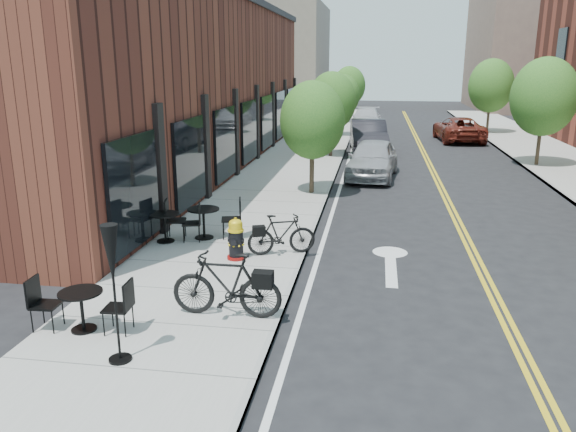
{
  "coord_description": "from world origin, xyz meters",
  "views": [
    {
      "loc": [
        1.55,
        -9.95,
        4.5
      ],
      "look_at": [
        -0.43,
        2.61,
        1.0
      ],
      "focal_mm": 35.0,
      "sensor_mm": 36.0,
      "label": 1
    }
  ],
  "objects_px": {
    "bicycle_right": "(282,234)",
    "parked_car_c": "(366,119)",
    "parked_car_a": "(373,159)",
    "patio_umbrella": "(112,265)",
    "bicycle_left": "(227,285)",
    "bistro_set_b": "(165,223)",
    "fire_hydrant": "(236,239)",
    "bistro_set_c": "(204,219)",
    "parked_car_b": "(368,136)",
    "parked_car_far": "(459,129)",
    "bistro_set_a": "(82,305)"
  },
  "relations": [
    {
      "from": "parked_car_a",
      "to": "bistro_set_c",
      "type": "bearing_deg",
      "value": -108.41
    },
    {
      "from": "parked_car_a",
      "to": "parked_car_far",
      "type": "xyz_separation_m",
      "value": [
        4.86,
        11.73,
        -0.06
      ]
    },
    {
      "from": "bicycle_left",
      "to": "bistro_set_c",
      "type": "xyz_separation_m",
      "value": [
        -1.77,
        4.37,
        -0.08
      ]
    },
    {
      "from": "fire_hydrant",
      "to": "parked_car_far",
      "type": "height_order",
      "value": "parked_car_far"
    },
    {
      "from": "bicycle_left",
      "to": "bistro_set_c",
      "type": "bearing_deg",
      "value": -157.6
    },
    {
      "from": "bistro_set_c",
      "to": "parked_car_a",
      "type": "relative_size",
      "value": 0.43
    },
    {
      "from": "bistro_set_a",
      "to": "parked_car_b",
      "type": "xyz_separation_m",
      "value": [
        4.34,
        21.28,
        0.24
      ]
    },
    {
      "from": "parked_car_a",
      "to": "bistro_set_a",
      "type": "bearing_deg",
      "value": -101.86
    },
    {
      "from": "bicycle_right",
      "to": "bistro_set_b",
      "type": "bearing_deg",
      "value": 60.39
    },
    {
      "from": "parked_car_a",
      "to": "patio_umbrella",
      "type": "bearing_deg",
      "value": -97.28
    },
    {
      "from": "bicycle_right",
      "to": "patio_umbrella",
      "type": "bearing_deg",
      "value": 142.17
    },
    {
      "from": "bicycle_left",
      "to": "bistro_set_c",
      "type": "relative_size",
      "value": 1.02
    },
    {
      "from": "fire_hydrant",
      "to": "patio_umbrella",
      "type": "relative_size",
      "value": 0.46
    },
    {
      "from": "bicycle_left",
      "to": "patio_umbrella",
      "type": "xyz_separation_m",
      "value": [
        -1.21,
        -1.76,
        0.94
      ]
    },
    {
      "from": "patio_umbrella",
      "to": "parked_car_far",
      "type": "distance_m",
      "value": 28.36
    },
    {
      "from": "fire_hydrant",
      "to": "parked_car_a",
      "type": "distance_m",
      "value": 11.0
    },
    {
      "from": "parked_car_c",
      "to": "patio_umbrella",
      "type": "bearing_deg",
      "value": -94.47
    },
    {
      "from": "bicycle_left",
      "to": "bistro_set_c",
      "type": "height_order",
      "value": "bicycle_left"
    },
    {
      "from": "fire_hydrant",
      "to": "parked_car_a",
      "type": "xyz_separation_m",
      "value": [
        2.96,
        10.59,
        0.18
      ]
    },
    {
      "from": "parked_car_a",
      "to": "bistro_set_b",
      "type": "bearing_deg",
      "value": -111.68
    },
    {
      "from": "fire_hydrant",
      "to": "bistro_set_c",
      "type": "height_order",
      "value": "bistro_set_c"
    },
    {
      "from": "bistro_set_b",
      "to": "patio_umbrella",
      "type": "distance_m",
      "value": 5.97
    },
    {
      "from": "bicycle_left",
      "to": "bistro_set_b",
      "type": "distance_m",
      "value": 4.75
    },
    {
      "from": "fire_hydrant",
      "to": "bicycle_right",
      "type": "height_order",
      "value": "fire_hydrant"
    },
    {
      "from": "parked_car_far",
      "to": "patio_umbrella",
      "type": "bearing_deg",
      "value": 68.13
    },
    {
      "from": "parked_car_b",
      "to": "parked_car_far",
      "type": "bearing_deg",
      "value": 38.65
    },
    {
      "from": "bicycle_left",
      "to": "bistro_set_b",
      "type": "height_order",
      "value": "bicycle_left"
    },
    {
      "from": "fire_hydrant",
      "to": "bicycle_right",
      "type": "distance_m",
      "value": 1.09
    },
    {
      "from": "bicycle_left",
      "to": "parked_car_a",
      "type": "relative_size",
      "value": 0.44
    },
    {
      "from": "parked_car_b",
      "to": "fire_hydrant",
      "type": "bearing_deg",
      "value": -103.76
    },
    {
      "from": "bistro_set_b",
      "to": "parked_car_far",
      "type": "relative_size",
      "value": 0.36
    },
    {
      "from": "patio_umbrella",
      "to": "parked_car_b",
      "type": "height_order",
      "value": "patio_umbrella"
    },
    {
      "from": "bistro_set_b",
      "to": "fire_hydrant",
      "type": "bearing_deg",
      "value": -41.62
    },
    {
      "from": "bistro_set_a",
      "to": "bistro_set_b",
      "type": "distance_m",
      "value": 4.86
    },
    {
      "from": "bicycle_left",
      "to": "parked_car_c",
      "type": "xyz_separation_m",
      "value": [
        1.76,
        30.57,
        0.0
      ]
    },
    {
      "from": "bicycle_right",
      "to": "parked_car_a",
      "type": "distance_m",
      "value": 10.31
    },
    {
      "from": "parked_car_c",
      "to": "parked_car_a",
      "type": "bearing_deg",
      "value": -87.12
    },
    {
      "from": "bistro_set_b",
      "to": "parked_car_c",
      "type": "relative_size",
      "value": 0.37
    },
    {
      "from": "fire_hydrant",
      "to": "parked_car_b",
      "type": "height_order",
      "value": "parked_car_b"
    },
    {
      "from": "bicycle_left",
      "to": "parked_car_far",
      "type": "xyz_separation_m",
      "value": [
        7.25,
        25.3,
        -0.01
      ]
    },
    {
      "from": "bicycle_right",
      "to": "parked_car_c",
      "type": "relative_size",
      "value": 0.33
    },
    {
      "from": "bistro_set_c",
      "to": "patio_umbrella",
      "type": "relative_size",
      "value": 0.9
    },
    {
      "from": "bistro_set_a",
      "to": "bistro_set_c",
      "type": "xyz_separation_m",
      "value": [
        0.48,
        5.28,
        0.06
      ]
    },
    {
      "from": "bistro_set_a",
      "to": "parked_car_c",
      "type": "height_order",
      "value": "parked_car_c"
    },
    {
      "from": "bistro_set_a",
      "to": "bistro_set_c",
      "type": "distance_m",
      "value": 5.3
    },
    {
      "from": "bistro_set_a",
      "to": "bistro_set_b",
      "type": "relative_size",
      "value": 0.94
    },
    {
      "from": "parked_car_b",
      "to": "bistro_set_b",
      "type": "bearing_deg",
      "value": -111.14
    },
    {
      "from": "bistro_set_b",
      "to": "parked_car_a",
      "type": "height_order",
      "value": "parked_car_a"
    },
    {
      "from": "bicycle_right",
      "to": "parked_car_a",
      "type": "relative_size",
      "value": 0.36
    },
    {
      "from": "parked_car_far",
      "to": "parked_car_c",
      "type": "bearing_deg",
      "value": -48.37
    }
  ]
}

